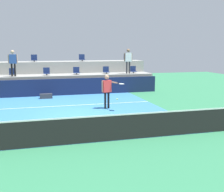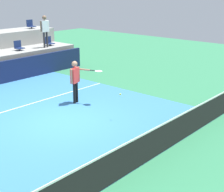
{
  "view_description": "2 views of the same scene",
  "coord_description": "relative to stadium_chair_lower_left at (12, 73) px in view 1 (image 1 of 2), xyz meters",
  "views": [
    {
      "loc": [
        -1.89,
        -12.97,
        3.12
      ],
      "look_at": [
        1.19,
        -1.73,
        1.15
      ],
      "focal_mm": 46.0,
      "sensor_mm": 36.0,
      "label": 1
    },
    {
      "loc": [
        -7.29,
        -8.75,
        4.58
      ],
      "look_at": [
        0.79,
        -1.65,
        1.1
      ],
      "focal_mm": 54.7,
      "sensor_mm": 36.0,
      "label": 2
    }
  ],
  "objects": [
    {
      "name": "sponsor_backboard",
      "position": [
        3.24,
        -1.23,
        -0.91
      ],
      "size": [
        13.0,
        0.16,
        1.1
      ],
      "primitive_type": "cube",
      "color": "#141E42",
      "rests_on": "ground_plane"
    },
    {
      "name": "stadium_chair_lower_far_right",
      "position": [
        8.55,
        0.0,
        0.0
      ],
      "size": [
        0.44,
        0.4,
        0.52
      ],
      "color": "#2D2D33",
      "rests_on": "seating_tier_lower"
    },
    {
      "name": "stadium_chair_upper_right",
      "position": [
        5.0,
        1.8,
        0.85
      ],
      "size": [
        0.44,
        0.4,
        0.52
      ],
      "color": "#2D2D33",
      "rests_on": "seating_tier_upper"
    },
    {
      "name": "seating_tier_upper",
      "position": [
        3.24,
        1.87,
        -0.41
      ],
      "size": [
        13.0,
        1.8,
        2.1
      ],
      "primitive_type": "cube",
      "color": "gray",
      "rests_on": "ground_plane"
    },
    {
      "name": "court_service_line",
      "position": [
        3.24,
        -4.83,
        -1.46
      ],
      "size": [
        9.0,
        0.06,
        0.0
      ],
      "primitive_type": "cube",
      "color": "white",
      "rests_on": "ground_plane"
    },
    {
      "name": "stadium_chair_lower_left",
      "position": [
        0.0,
        0.0,
        0.0
      ],
      "size": [
        0.44,
        0.4,
        0.52
      ],
      "color": "#2D2D33",
      "rests_on": "seating_tier_lower"
    },
    {
      "name": "seating_tier_lower",
      "position": [
        3.24,
        0.07,
        -0.84
      ],
      "size": [
        13.0,
        1.8,
        1.25
      ],
      "primitive_type": "cube",
      "color": "gray",
      "rests_on": "ground_plane"
    },
    {
      "name": "tennis_player",
      "position": [
        4.96,
        -6.13,
        -0.39
      ],
      "size": [
        1.01,
        1.15,
        1.75
      ],
      "color": "black",
      "rests_on": "ground_plane"
    },
    {
      "name": "ground_plane",
      "position": [
        3.24,
        -7.23,
        -1.46
      ],
      "size": [
        40.0,
        40.0,
        0.0
      ],
      "primitive_type": "plane",
      "color": "#2D754C"
    },
    {
      "name": "court_inner_paint",
      "position": [
        3.24,
        -6.23,
        -1.46
      ],
      "size": [
        9.0,
        10.0,
        0.01
      ],
      "primitive_type": "cube",
      "color": "teal",
      "rests_on": "ground_plane"
    },
    {
      "name": "stadium_chair_upper_left",
      "position": [
        1.44,
        1.8,
        0.85
      ],
      "size": [
        0.44,
        0.4,
        0.52
      ],
      "color": "#2D2D33",
      "rests_on": "seating_tier_upper"
    },
    {
      "name": "tennis_net",
      "position": [
        3.24,
        -11.23,
        -0.97
      ],
      "size": [
        10.48,
        0.08,
        1.07
      ],
      "color": "black",
      "rests_on": "ground_plane"
    },
    {
      "name": "equipment_bag",
      "position": [
        2.04,
        -2.22,
        -1.31
      ],
      "size": [
        0.76,
        0.28,
        0.3
      ],
      "primitive_type": "cube",
      "color": "#333338",
      "rests_on": "ground_plane"
    },
    {
      "name": "stadium_chair_lower_mid_right",
      "position": [
        4.29,
        0.0,
        0.0
      ],
      "size": [
        0.44,
        0.4,
        0.52
      ],
      "color": "#2D2D33",
      "rests_on": "seating_tier_lower"
    },
    {
      "name": "spectator_in_white",
      "position": [
        0.09,
        -0.38,
        0.82
      ],
      "size": [
        0.6,
        0.24,
        1.71
      ],
      "color": "black",
      "rests_on": "seating_tier_lower"
    },
    {
      "name": "stadium_chair_lower_mid_left",
      "position": [
        2.22,
        0.0,
        0.0
      ],
      "size": [
        0.44,
        0.4,
        0.52
      ],
      "color": "#2D2D33",
      "rests_on": "seating_tier_lower"
    },
    {
      "name": "stadium_chair_upper_far_right",
      "position": [
        8.62,
        1.8,
        0.85
      ],
      "size": [
        0.44,
        0.4,
        0.52
      ],
      "color": "#2D2D33",
      "rests_on": "seating_tier_upper"
    },
    {
      "name": "stadium_chair_lower_right",
      "position": [
        6.46,
        0.0,
        0.0
      ],
      "size": [
        0.44,
        0.4,
        0.52
      ],
      "color": "#2D2D33",
      "rests_on": "seating_tier_lower"
    },
    {
      "name": "spectator_leaning_on_rail",
      "position": [
        8.01,
        -0.38,
        0.87
      ],
      "size": [
        0.62,
        0.24,
        1.78
      ],
      "color": "#2D2D33",
      "rests_on": "seating_tier_lower"
    },
    {
      "name": "tennis_ball",
      "position": [
        4.75,
        -8.65,
        -0.52
      ],
      "size": [
        0.07,
        0.07,
        0.07
      ],
      "color": "#CCE033"
    }
  ]
}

